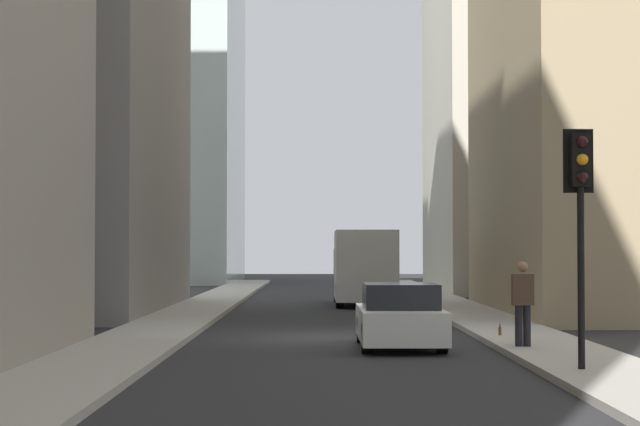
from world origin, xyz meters
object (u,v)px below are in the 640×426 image
traffic_light_foreground (581,192)px  pedestrian (523,300)px  sedan_white (400,318)px  delivery_truck (364,267)px  discarded_bottle (500,331)px

traffic_light_foreground → pedestrian: size_ratio=2.32×
sedan_white → pedestrian: (-1.20, -2.48, 0.44)m
delivery_truck → discarded_bottle: size_ratio=23.93×
pedestrian → discarded_bottle: 3.12m
sedan_white → pedestrian: 2.79m
sedan_white → traffic_light_foreground: size_ratio=1.05×
sedan_white → traffic_light_foreground: 6.71m
delivery_truck → traffic_light_foreground: (-24.32, -2.68, 1.69)m
pedestrian → traffic_light_foreground: bearing=-177.5°
sedan_white → discarded_bottle: sedan_white is taller
delivery_truck → sedan_white: (-18.69, 0.00, -0.80)m
sedan_white → traffic_light_foreground: (-5.63, -2.68, 2.49)m
traffic_light_foreground → discarded_bottle: 7.98m
traffic_light_foreground → pedestrian: (4.43, 0.19, -2.05)m
pedestrian → delivery_truck: bearing=7.1°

